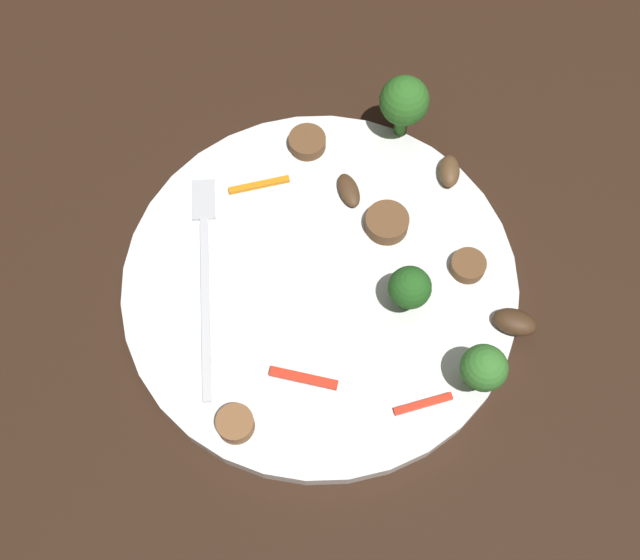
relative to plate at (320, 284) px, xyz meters
The scene contains 16 objects.
ground_plane 0.01m from the plate, ahead, with size 1.40×1.40×0.00m, color black.
plate is the anchor object (origin of this frame).
fork 0.09m from the plate, 64.85° to the left, with size 0.18×0.06×0.00m.
broccoli_floret_0 0.16m from the plate, 44.67° to the right, with size 0.04×0.04×0.06m.
broccoli_floret_1 0.14m from the plate, 144.70° to the right, with size 0.03×0.03×0.05m.
broccoli_floret_2 0.08m from the plate, 125.67° to the right, with size 0.03×0.03×0.05m.
sausage_slice_0 0.12m from the plate, 13.77° to the right, with size 0.03×0.03×0.01m, color brown.
sausage_slice_1 0.11m from the plate, 103.88° to the right, with size 0.03×0.03×0.01m, color brown.
sausage_slice_2 0.07m from the plate, 67.25° to the right, with size 0.03×0.03×0.01m, color brown.
sausage_slice_3 0.13m from the plate, 133.73° to the left, with size 0.03×0.03×0.01m, color brown.
mushroom_0 0.08m from the plate, 35.46° to the right, with size 0.03×0.02×0.01m, color #4C331E.
mushroom_1 0.15m from the plate, 123.22° to the right, with size 0.03×0.02×0.01m, color #422B19.
mushroom_2 0.14m from the plate, 66.90° to the right, with size 0.03×0.02×0.01m, color brown.
pepper_strip_0 0.12m from the plate, 161.73° to the right, with size 0.04×0.00×0.00m, color red.
pepper_strip_1 0.09m from the plate, 11.85° to the left, with size 0.05×0.00×0.00m, color orange.
pepper_strip_2 0.08m from the plate, 152.74° to the left, with size 0.05×0.01×0.00m, color red.
Camera 1 is at (-0.23, 0.08, 0.57)m, focal length 45.34 mm.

